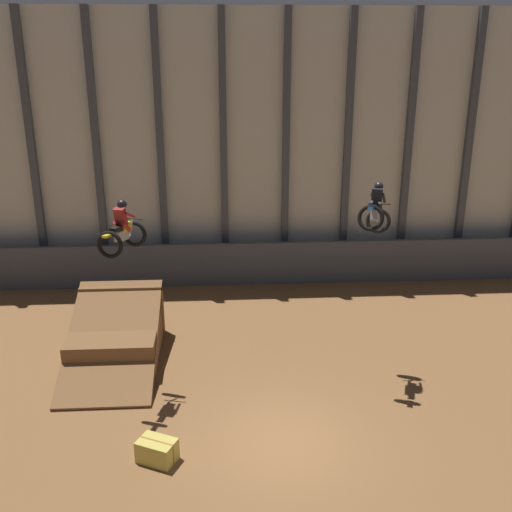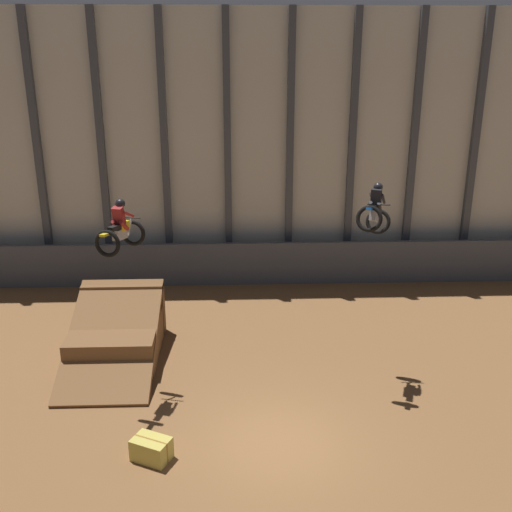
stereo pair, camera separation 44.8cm
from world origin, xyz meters
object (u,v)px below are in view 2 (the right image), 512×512
object	(u,v)px
rider_bike_left_air	(120,230)
hay_bale_trackside	(151,449)
rider_bike_right_air	(375,212)
dirt_ramp	(118,333)

from	to	relation	value
rider_bike_left_air	hay_bale_trackside	xyz separation A→B (m)	(0.98, -3.29, -4.55)
rider_bike_right_air	rider_bike_left_air	bearing A→B (deg)	-149.90
dirt_ramp	rider_bike_right_air	bearing A→B (deg)	-11.12
dirt_ramp	rider_bike_left_air	bearing A→B (deg)	-70.51
rider_bike_right_air	hay_bale_trackside	size ratio (longest dim) A/B	1.69
hay_bale_trackside	dirt_ramp	bearing A→B (deg)	107.80
dirt_ramp	rider_bike_right_air	size ratio (longest dim) A/B	2.68
rider_bike_left_air	hay_bale_trackside	bearing A→B (deg)	-54.66
dirt_ramp	hay_bale_trackside	size ratio (longest dim) A/B	4.55
dirt_ramp	rider_bike_left_air	size ratio (longest dim) A/B	2.73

